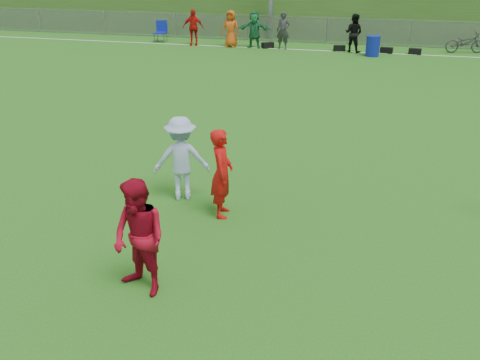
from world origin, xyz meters
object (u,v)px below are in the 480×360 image
(player_blue, at_px, (181,159))
(bicycle, at_px, (465,43))
(player_red_left, at_px, (222,173))
(player_red_center, at_px, (139,239))
(recycling_bin, at_px, (373,46))

(player_blue, bearing_deg, bicycle, -131.42)
(player_red_left, bearing_deg, bicycle, -29.85)
(player_red_left, height_order, player_red_center, player_red_center)
(player_blue, bearing_deg, recycling_bin, -120.48)
(player_blue, relative_size, recycling_bin, 1.85)
(player_red_left, distance_m, player_red_center, 2.58)
(player_red_left, distance_m, recycling_bin, 16.34)
(player_red_center, distance_m, player_blue, 3.07)
(player_red_left, relative_size, recycling_bin, 1.85)
(player_red_left, bearing_deg, recycling_bin, -18.51)
(player_red_left, distance_m, bicycle, 19.07)
(player_red_center, bearing_deg, bicycle, 96.63)
(recycling_bin, bearing_deg, player_red_center, -98.51)
(player_red_center, xyz_separation_m, recycling_bin, (2.80, 18.70, -0.41))
(bicycle, bearing_deg, player_blue, 144.19)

